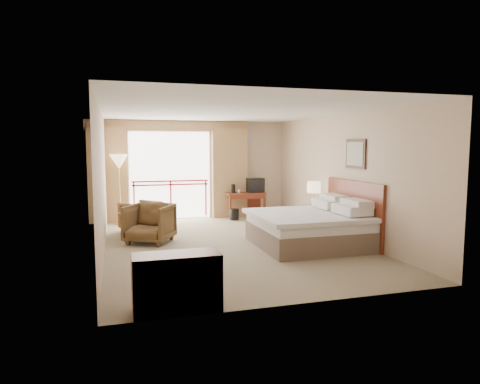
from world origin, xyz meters
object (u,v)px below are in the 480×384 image
object	(u,v)px
wastebasket	(234,214)
side_table	(130,220)
tv	(255,185)
armchair_far	(141,230)
desk	(245,198)
nightstand	(314,219)
floor_lamp	(119,164)
table_lamp	(314,188)
bed	(311,227)
dresser	(177,282)
armchair_near	(150,242)

from	to	relation	value
wastebasket	side_table	world-z (taller)	side_table
tv	armchair_far	world-z (taller)	tv
wastebasket	desk	bearing A→B (deg)	40.72
nightstand	floor_lamp	xyz separation A→B (m)	(-4.33, 2.41, 1.24)
desk	tv	bearing A→B (deg)	-8.25
table_lamp	nightstand	bearing A→B (deg)	-90.00
bed	floor_lamp	bearing A→B (deg)	135.48
armchair_far	dresser	size ratio (longest dim) A/B	0.73
wastebasket	floor_lamp	distance (m)	3.31
nightstand	armchair_near	xyz separation A→B (m)	(-3.77, 0.01, -0.31)
bed	desk	world-z (taller)	bed
nightstand	table_lamp	bearing A→B (deg)	89.79
bed	armchair_near	distance (m)	3.35
tv	side_table	distance (m)	3.96
table_lamp	floor_lamp	xyz separation A→B (m)	(-4.33, 2.36, 0.50)
bed	armchair_far	size ratio (longest dim) A/B	2.73
tv	armchair_far	distance (m)	3.52
bed	side_table	size ratio (longest dim) A/B	3.96
armchair_near	dresser	world-z (taller)	dresser
bed	desk	bearing A→B (deg)	94.07
bed	floor_lamp	size ratio (longest dim) A/B	1.18
bed	armchair_far	world-z (taller)	bed
floor_lamp	side_table	bearing A→B (deg)	-83.92
tv	armchair_far	bearing A→B (deg)	-169.98
nightstand	tv	distance (m)	2.60
desk	tv	distance (m)	0.47
table_lamp	desk	bearing A→B (deg)	110.77
desk	side_table	world-z (taller)	desk
table_lamp	armchair_near	distance (m)	3.91
tv	dresser	bearing A→B (deg)	-124.01
bed	dresser	xyz separation A→B (m)	(-3.08, -2.69, -0.02)
side_table	dresser	size ratio (longest dim) A/B	0.50
table_lamp	desk	distance (m)	2.67
armchair_near	floor_lamp	size ratio (longest dim) A/B	0.50
tv	dresser	xyz separation A→B (m)	(-3.11, -6.33, -0.56)
side_table	armchair_far	bearing A→B (deg)	67.97
table_lamp	side_table	xyz separation A→B (m)	(-4.15, 0.68, -0.68)
desk	wastebasket	size ratio (longest dim) A/B	3.57
nightstand	tv	size ratio (longest dim) A/B	1.39
desk	wastebasket	bearing A→B (deg)	-137.30
nightstand	desk	distance (m)	2.69
desk	tv	size ratio (longest dim) A/B	2.43
table_lamp	side_table	distance (m)	4.26
armchair_near	floor_lamp	bearing A→B (deg)	132.42
table_lamp	dresser	distance (m)	5.47
nightstand	floor_lamp	size ratio (longest dim) A/B	0.34
armchair_near	wastebasket	bearing A→B (deg)	70.64
desk	armchair_far	size ratio (longest dim) A/B	1.40
side_table	dresser	xyz separation A→B (m)	(0.40, -4.60, -0.01)
bed	tv	world-z (taller)	tv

